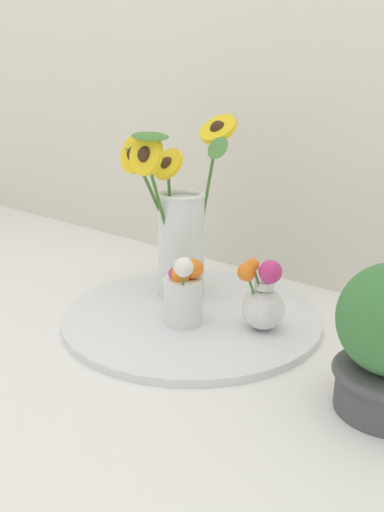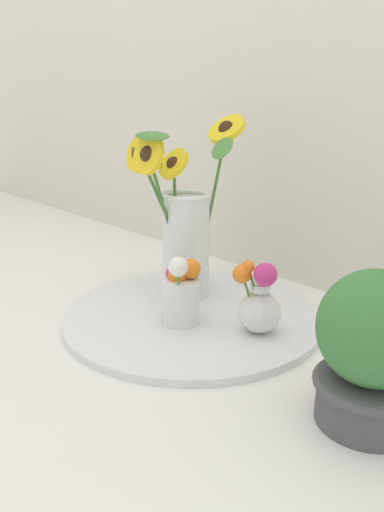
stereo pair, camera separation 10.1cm
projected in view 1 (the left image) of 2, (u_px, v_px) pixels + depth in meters
name	position (u px, v px, depth m)	size (l,w,h in m)	color
ground_plane	(174.00, 324.00, 1.03)	(6.00, 6.00, 0.00)	white
serving_tray	(192.00, 315.00, 1.05)	(0.54, 0.54, 0.02)	silver
mason_jar_sunflowers	(179.00, 227.00, 1.09)	(0.24, 0.26, 0.40)	silver
vase_small_center	(184.00, 293.00, 0.97)	(0.09, 0.09, 0.15)	white
vase_bulb_right	(263.00, 300.00, 0.95)	(0.08, 0.09, 0.15)	white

